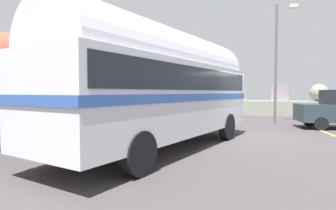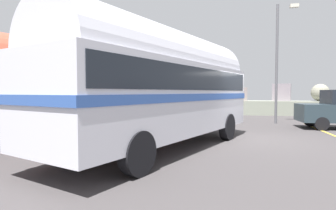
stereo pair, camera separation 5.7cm
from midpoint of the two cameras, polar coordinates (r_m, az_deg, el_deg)
ground at (r=10.81m, az=15.43°, el=-6.81°), size 32.00×26.00×0.02m
breakwater at (r=22.49m, az=12.97°, el=-0.07°), size 31.36×2.13×2.46m
vintage_coach at (r=8.48m, az=-0.86°, el=4.55°), size 5.29×8.87×3.70m
second_coach at (r=11.51m, az=-22.67°, el=3.85°), size 5.67×8.81×3.70m
lamp_post at (r=16.59m, az=22.01°, el=9.12°), size 1.16×0.29×6.56m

